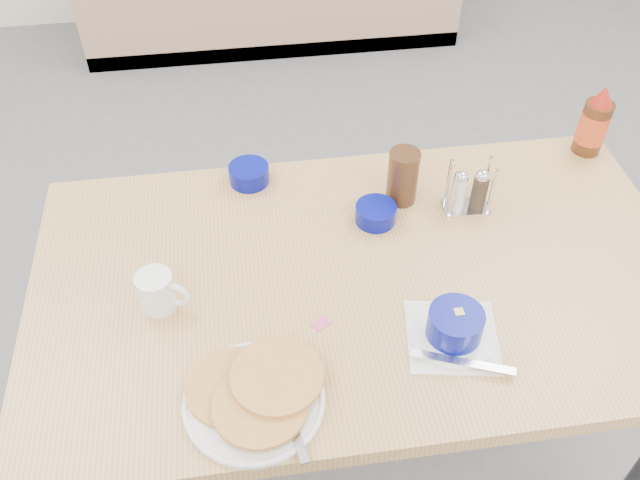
{
  "coord_description": "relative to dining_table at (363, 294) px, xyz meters",
  "views": [
    {
      "loc": [
        -0.23,
        -0.68,
        1.83
      ],
      "look_at": [
        -0.09,
        0.31,
        0.82
      ],
      "focal_mm": 38.0,
      "sensor_mm": 36.0,
      "label": 1
    }
  ],
  "objects": [
    {
      "name": "dining_table",
      "position": [
        0.0,
        0.0,
        0.0
      ],
      "size": [
        1.4,
        0.8,
        0.76
      ],
      "color": "tan",
      "rests_on": "ground"
    },
    {
      "name": "pancake_plate",
      "position": [
        -0.25,
        -0.27,
        0.08
      ],
      "size": [
        0.26,
        0.26,
        0.05
      ],
      "rotation": [
        0.0,
        0.0,
        -0.15
      ],
      "color": "white",
      "rests_on": "dining_table"
    },
    {
      "name": "coffee_mug",
      "position": [
        -0.42,
        -0.02,
        0.11
      ],
      "size": [
        0.11,
        0.07,
        0.08
      ],
      "rotation": [
        0.0,
        0.0,
        -0.38
      ],
      "color": "white",
      "rests_on": "dining_table"
    },
    {
      "name": "grits_setting",
      "position": [
        0.14,
        -0.19,
        0.09
      ],
      "size": [
        0.2,
        0.21,
        0.07
      ],
      "rotation": [
        0.0,
        0.0,
        -0.16
      ],
      "color": "white",
      "rests_on": "dining_table"
    },
    {
      "name": "creamer_bowl",
      "position": [
        -0.22,
        0.34,
        0.08
      ],
      "size": [
        0.1,
        0.1,
        0.04
      ],
      "rotation": [
        0.0,
        0.0,
        -0.01
      ],
      "color": "#050B7C",
      "rests_on": "dining_table"
    },
    {
      "name": "butter_bowl",
      "position": [
        0.06,
        0.16,
        0.08
      ],
      "size": [
        0.09,
        0.09,
        0.04
      ],
      "rotation": [
        0.0,
        0.0,
        0.23
      ],
      "color": "#050B7C",
      "rests_on": "dining_table"
    },
    {
      "name": "amber_tumbler",
      "position": [
        0.13,
        0.23,
        0.13
      ],
      "size": [
        0.08,
        0.08,
        0.13
      ],
      "primitive_type": "cylinder",
      "rotation": [
        0.0,
        0.0,
        0.07
      ],
      "color": "#3B2313",
      "rests_on": "dining_table"
    },
    {
      "name": "condiment_caddy",
      "position": [
        0.27,
        0.17,
        0.11
      ],
      "size": [
        0.11,
        0.07,
        0.13
      ],
      "rotation": [
        0.0,
        0.0,
        -0.04
      ],
      "color": "silver",
      "rests_on": "dining_table"
    },
    {
      "name": "syrup_bottle",
      "position": [
        0.64,
        0.34,
        0.14
      ],
      "size": [
        0.07,
        0.07,
        0.19
      ],
      "rotation": [
        0.0,
        0.0,
        0.42
      ],
      "color": "#47230F",
      "rests_on": "dining_table"
    },
    {
      "name": "sugar_wrapper",
      "position": [
        -0.11,
        -0.12,
        0.06
      ],
      "size": [
        0.04,
        0.04,
        0.0
      ],
      "primitive_type": "cube",
      "rotation": [
        0.0,
        0.0,
        0.52
      ],
      "color": "#E34B76",
      "rests_on": "dining_table"
    }
  ]
}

